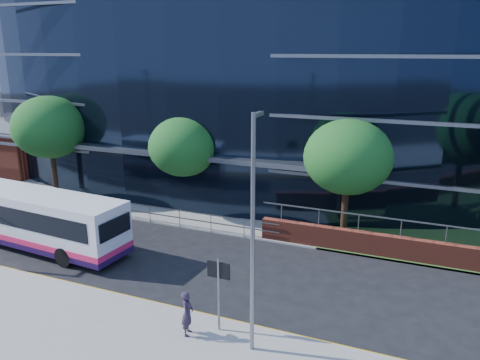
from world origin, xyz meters
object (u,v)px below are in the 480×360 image
at_px(pedestrian, 187,313).
at_px(street_sign, 219,279).
at_px(tree_far_c, 348,157).
at_px(streetlight_east, 253,230).
at_px(brick_pavilion, 11,147).
at_px(tree_far_a, 50,127).
at_px(city_bus, 35,219).
at_px(tree_far_b, 184,147).

bearing_deg(pedestrian, street_sign, -67.68).
xyz_separation_m(tree_far_c, streetlight_east, (-1.00, -11.17, -0.10)).
xyz_separation_m(brick_pavilion, tree_far_a, (9.00, -4.50, 2.92)).
height_order(city_bus, pedestrian, city_bus).
distance_m(brick_pavilion, tree_far_a, 10.48).
relative_size(street_sign, streetlight_east, 0.35).
bearing_deg(street_sign, tree_far_c, 76.71).
bearing_deg(pedestrian, tree_far_a, 41.14).
bearing_deg(tree_far_b, pedestrian, -60.76).
bearing_deg(tree_far_c, streetlight_east, -95.11).
xyz_separation_m(streetlight_east, pedestrian, (-2.41, -0.10, -3.46)).
relative_size(brick_pavilion, streetlight_east, 1.08).
height_order(brick_pavilion, tree_far_c, tree_far_c).
distance_m(street_sign, tree_far_a, 20.63).
relative_size(street_sign, tree_far_a, 0.40).
xyz_separation_m(brick_pavilion, street_sign, (26.50, -15.09, 0.21)).
distance_m(street_sign, tree_far_b, 13.54).
xyz_separation_m(brick_pavilion, streetlight_east, (28.00, -15.67, 2.50)).
distance_m(tree_far_b, streetlight_east, 14.74).
bearing_deg(tree_far_b, brick_pavilion, 168.12).
height_order(street_sign, city_bus, street_sign).
bearing_deg(tree_far_b, tree_far_a, -177.14).
distance_m(street_sign, city_bus, 12.47).
height_order(tree_far_c, city_bus, tree_far_c).
xyz_separation_m(tree_far_a, tree_far_b, (10.00, 0.50, -0.65)).
bearing_deg(city_bus, pedestrian, -16.17).
distance_m(streetlight_east, pedestrian, 4.22).
height_order(tree_far_a, city_bus, tree_far_a).
height_order(street_sign, tree_far_a, tree_far_a).
relative_size(tree_far_b, streetlight_east, 0.76).
relative_size(tree_far_b, tree_far_c, 0.93).
bearing_deg(brick_pavilion, city_bus, -38.84).
bearing_deg(city_bus, street_sign, -11.77).
bearing_deg(city_bus, streetlight_east, -12.40).
bearing_deg(pedestrian, tree_far_c, -31.49).
relative_size(streetlight_east, pedestrian, 4.83).
bearing_deg(tree_far_a, street_sign, -31.17).
distance_m(brick_pavilion, street_sign, 30.49).
height_order(brick_pavilion, tree_far_a, tree_far_a).
distance_m(tree_far_a, tree_far_b, 10.03).
height_order(tree_far_b, tree_far_c, tree_far_c).
height_order(street_sign, tree_far_c, tree_far_c).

